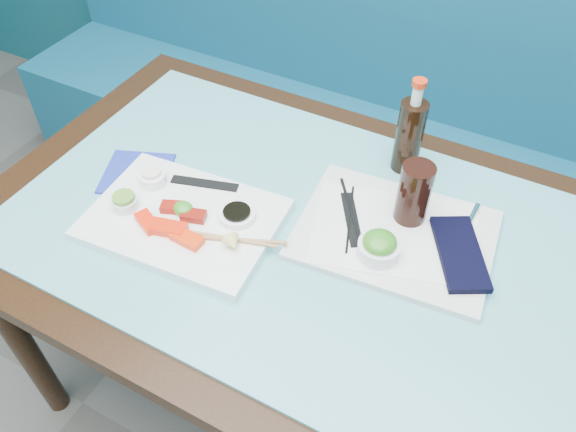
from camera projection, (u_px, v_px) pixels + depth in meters
The scene contains 34 objects.
booth_bench at pixel (404, 147), 1.99m from camera, with size 3.00×0.56×1.17m.
dining_table at pixel (296, 253), 1.27m from camera, with size 1.40×0.90×0.75m.
glass_top at pixel (297, 227), 1.21m from camera, with size 1.22×0.76×0.01m, color #5BACB6.
sashimi_plate at pixel (184, 219), 1.20m from camera, with size 0.40×0.28×0.02m, color white.
salmon_left at pixel (148, 222), 1.17m from camera, with size 0.06×0.03×0.02m, color #FF260A.
salmon_mid at pixel (168, 228), 1.16m from camera, with size 0.07×0.04×0.02m, color red.
salmon_right at pixel (187, 239), 1.14m from camera, with size 0.07×0.03×0.02m, color #FF350A.
tuna_left at pixel (172, 207), 1.20m from camera, with size 0.05×0.03×0.02m, color maroon.
tuna_right at pixel (194, 216), 1.18m from camera, with size 0.05×0.03×0.02m, color maroon.
seaweed_garnish at pixel (183, 208), 1.19m from camera, with size 0.04×0.04×0.02m, color #34871F.
ramekin_wasabi at pixel (125, 203), 1.21m from camera, with size 0.06×0.06×0.02m, color white.
wasabi_fill at pixel (123, 197), 1.19m from camera, with size 0.05×0.05×0.01m, color #5C922F.
ramekin_ginger at pixel (153, 178), 1.26m from camera, with size 0.06×0.06×0.03m, color white.
ginger_fill at pixel (151, 173), 1.25m from camera, with size 0.04×0.04×0.01m, color white.
soy_dish at pixel (237, 215), 1.19m from camera, with size 0.08×0.08×0.02m, color white.
soy_fill at pixel (237, 212), 1.18m from camera, with size 0.06×0.06×0.01m, color black.
lemon_wedge at pixel (233, 244), 1.12m from camera, with size 0.04×0.04×0.03m, color #FDDE77.
chopstick_sleeve at pixel (205, 183), 1.26m from camera, with size 0.15×0.02×0.00m, color black.
wooden_chopstick_a at pixel (223, 237), 1.15m from camera, with size 0.01×0.01×0.23m, color #A27F4C.
wooden_chopstick_b at pixel (227, 239), 1.14m from camera, with size 0.01×0.01×0.25m, color #A7724E.
serving_tray at pixel (395, 235), 1.18m from camera, with size 0.40×0.30×0.02m, color silver.
paper_placemat at pixel (395, 232), 1.17m from camera, with size 0.34×0.24×0.00m, color white.
seaweed_bowl at pixel (378, 249), 1.11m from camera, with size 0.09×0.09×0.03m, color white.
seaweed_salad at pixel (380, 242), 1.10m from camera, with size 0.07×0.07×0.03m, color #317D1D.
cola_glass at pixel (414, 193), 1.15m from camera, with size 0.07×0.07×0.14m, color black.
navy_pouch at pixel (460, 253), 1.12m from camera, with size 0.08×0.19×0.01m, color black.
fork at pixel (471, 219), 1.19m from camera, with size 0.01×0.01×0.10m, color silver.
black_chopstick_a at pixel (350, 218), 1.19m from camera, with size 0.01×0.01×0.20m, color black.
black_chopstick_b at pixel (353, 219), 1.19m from camera, with size 0.01×0.01×0.26m, color black.
tray_sleeve at pixel (352, 219), 1.19m from camera, with size 0.03×0.16×0.00m, color black.
cola_bottle_body at pixel (409, 137), 1.27m from camera, with size 0.06×0.06×0.18m, color black.
cola_bottle_neck at pixel (417, 95), 1.19m from camera, with size 0.02×0.02×0.05m, color white.
cola_bottle_cap at pixel (420, 83), 1.17m from camera, with size 0.03×0.03×0.01m, color red.
blue_napkin at pixel (137, 173), 1.32m from camera, with size 0.15×0.15×0.01m, color #1B2C99.
Camera 1 is at (0.37, 0.72, 1.64)m, focal length 35.00 mm.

